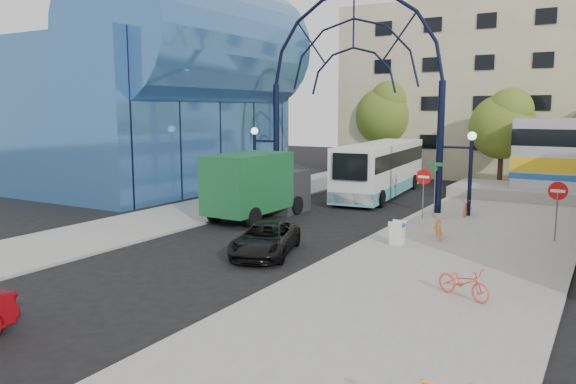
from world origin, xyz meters
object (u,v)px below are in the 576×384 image
Objects in this scene: tree_north_b at (387,113)px; black_suv at (265,239)px; do_not_enter_sign at (558,197)px; sandwich_board at (397,230)px; bike_near_a at (467,207)px; street_name_sign at (435,178)px; gateway_arch at (353,54)px; green_truck at (258,186)px; stop_sign at (424,181)px; city_bus at (381,168)px; bike_far_a at (464,282)px; tree_north_a at (504,123)px; bike_near_b at (438,227)px.

black_suv is at bearing -78.71° from tree_north_b.
do_not_enter_sign is 0.31× the size of tree_north_b.
bike_near_a is (0.94, 8.02, -0.18)m from sandwich_board.
sandwich_board is 26.15m from tree_north_b.
tree_north_b is at bearing 117.65° from street_name_sign.
gateway_arch is 12.52m from sandwich_board.
street_name_sign is at bearing 52.53° from black_suv.
green_truck reaches higher than do_not_enter_sign.
street_name_sign reaches higher than stop_sign.
sandwich_board reaches higher than bike_near_a.
gateway_arch is 8.38m from street_name_sign.
city_bus is 2.86× the size of black_suv.
tree_north_b is at bearing 121.05° from bike_near_a.
do_not_enter_sign reaches higher than bike_far_a.
bike_near_a is (0.42, -11.93, -4.05)m from tree_north_a.
green_truck is at bearing -154.85° from stop_sign.
green_truck is (-8.29, 2.50, 0.94)m from sandwich_board.
tree_north_a is at bearing 64.27° from green_truck.
tree_north_a is 4.18× the size of bike_near_a.
bike_near_b is (1.91, -4.00, -1.36)m from stop_sign.
do_not_enter_sign is at bearing -44.18° from city_bus.
bike_near_a is at bearing 67.74° from bike_near_b.
tree_north_a is 25.60m from bike_far_a.
bike_far_a is at bearing -29.44° from black_suv.
sandwich_board is 0.23× the size of black_suv.
tree_north_a is 12.60m from bike_near_a.
tree_north_a is at bearing 89.86° from bike_near_a.
street_name_sign is 0.64× the size of black_suv.
black_suv is (-4.51, -23.48, -4.00)m from tree_north_a.
stop_sign is 0.36× the size of tree_north_a.
tree_north_a reaches higher than stop_sign.
gateway_arch is 8.43m from city_bus.
sandwich_board is 14.26m from city_bus.
city_bus is 10.82m from green_truck.
tree_north_b is at bearing 94.24° from green_truck.
tree_north_a is 19.77m from green_truck.
tree_north_a is at bearing 84.58° from stop_sign.
gateway_arch reaches higher than tree_north_a.
tree_north_b is (-9.48, 23.95, 4.52)m from sandwich_board.
sandwich_board is 2.31m from bike_near_b.
street_name_sign is 1.65× the size of bike_near_b.
tree_north_b is (-9.08, 17.33, 3.14)m from street_name_sign.
bike_near_a is at bearing 138.12° from do_not_enter_sign.
gateway_arch is at bearing 114.31° from bike_near_b.
do_not_enter_sign is 9.37m from bike_far_a.
bike_near_b is at bearing -63.34° from city_bus.
street_name_sign is at bearing 84.27° from bike_near_b.
tree_north_b reaches higher than city_bus.
gateway_arch is at bearing 59.89° from bike_far_a.
bike_near_b is (6.71, -6.00, -7.93)m from gateway_arch.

